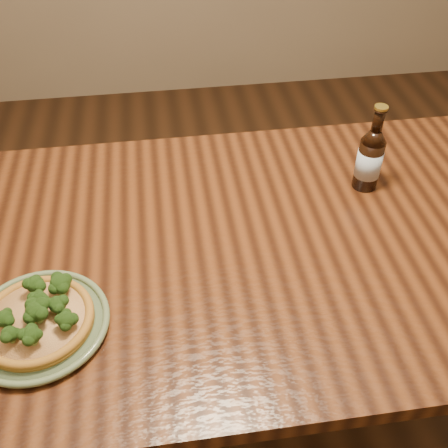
{
  "coord_description": "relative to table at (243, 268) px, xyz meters",
  "views": [
    {
      "loc": [
        -0.17,
        -0.75,
        1.59
      ],
      "look_at": [
        -0.05,
        0.09,
        0.82
      ],
      "focal_mm": 42.0,
      "sensor_mm": 36.0,
      "label": 1
    }
  ],
  "objects": [
    {
      "name": "plate",
      "position": [
        -0.44,
        -0.18,
        0.1
      ],
      "size": [
        0.28,
        0.28,
        0.02
      ],
      "rotation": [
        0.0,
        0.0,
        -0.06
      ],
      "color": "#5A6D4B",
      "rests_on": "table"
    },
    {
      "name": "ground",
      "position": [
        0.0,
        -0.1,
        -0.66
      ],
      "size": [
        4.5,
        4.5,
        0.0
      ],
      "primitive_type": "plane",
      "color": "#382111",
      "rests_on": "ground"
    },
    {
      "name": "pizza",
      "position": [
        -0.44,
        -0.18,
        0.12
      ],
      "size": [
        0.22,
        0.22,
        0.07
      ],
      "rotation": [
        0.0,
        0.0,
        0.32
      ],
      "color": "#A16D24",
      "rests_on": "plate"
    },
    {
      "name": "table",
      "position": [
        0.0,
        0.0,
        0.0
      ],
      "size": [
        1.6,
        0.9,
        0.75
      ],
      "color": "#4E2610",
      "rests_on": "ground"
    },
    {
      "name": "beer_bottle",
      "position": [
        0.34,
        0.16,
        0.18
      ],
      "size": [
        0.06,
        0.06,
        0.23
      ],
      "rotation": [
        0.0,
        0.0,
        -0.25
      ],
      "color": "black",
      "rests_on": "table"
    }
  ]
}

